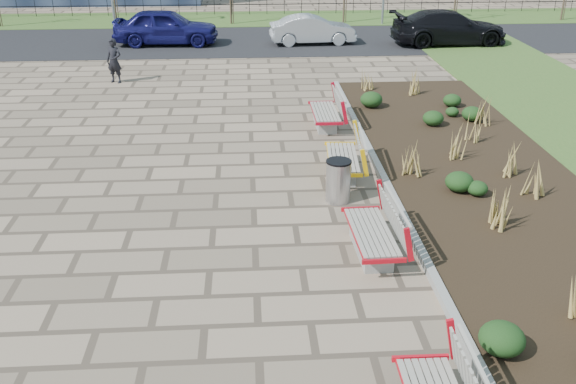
{
  "coord_description": "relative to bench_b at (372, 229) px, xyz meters",
  "views": [
    {
      "loc": [
        0.77,
        -8.28,
        6.09
      ],
      "look_at": [
        1.5,
        3.0,
        0.9
      ],
      "focal_mm": 40.0,
      "sensor_mm": 36.0,
      "label": 1
    }
  ],
  "objects": [
    {
      "name": "bench_d",
      "position": [
        0.0,
        7.4,
        0.0
      ],
      "size": [
        0.91,
        2.1,
        1.0
      ],
      "primitive_type": null,
      "rotation": [
        0.0,
        0.0,
        0.01
      ],
      "color": "#B50C20",
      "rests_on": "ground"
    },
    {
      "name": "planting_bed",
      "position": [
        3.25,
        2.88,
        -0.45
      ],
      "size": [
        4.5,
        18.0,
        0.1
      ],
      "primitive_type": "cube",
      "color": "black",
      "rests_on": "ground"
    },
    {
      "name": "bench_c",
      "position": [
        0.0,
        3.76,
        0.0
      ],
      "size": [
        1.06,
        2.16,
        1.0
      ],
      "primitive_type": null,
      "rotation": [
        0.0,
        0.0,
        -0.08
      ],
      "color": "yellow",
      "rests_on": "ground"
    },
    {
      "name": "planting_curb",
      "position": [
        0.92,
        2.88,
        -0.42
      ],
      "size": [
        0.16,
        18.0,
        0.15
      ],
      "primitive_type": "cube",
      "color": "gray",
      "rests_on": "ground"
    },
    {
      "name": "pedestrian",
      "position": [
        -6.98,
        12.8,
        0.29
      ],
      "size": [
        0.67,
        0.55,
        1.58
      ],
      "primitive_type": "imported",
      "rotation": [
        0.0,
        0.0,
        -0.35
      ],
      "color": "black",
      "rests_on": "ground"
    },
    {
      "name": "ground",
      "position": [
        -3.0,
        -2.12,
        -0.5
      ],
      "size": [
        120.0,
        120.0,
        0.0
      ],
      "primitive_type": "plane",
      "color": "#86725C",
      "rests_on": "ground"
    },
    {
      "name": "road",
      "position": [
        -3.0,
        19.88,
        -0.49
      ],
      "size": [
        80.0,
        7.0,
        0.02
      ],
      "primitive_type": "cube",
      "color": "black",
      "rests_on": "ground"
    },
    {
      "name": "railing_fence",
      "position": [
        -3.0,
        27.38,
        0.14
      ],
      "size": [
        44.0,
        0.1,
        1.2
      ],
      "primitive_type": null,
      "color": "black",
      "rests_on": "grass_verge_far"
    },
    {
      "name": "car_blue",
      "position": [
        -5.84,
        19.32,
        0.31
      ],
      "size": [
        4.73,
        2.05,
        1.59
      ],
      "primitive_type": "imported",
      "rotation": [
        0.0,
        0.0,
        1.53
      ],
      "color": "#12114E",
      "rests_on": "road"
    },
    {
      "name": "bench_b",
      "position": [
        0.0,
        0.0,
        0.0
      ],
      "size": [
        0.97,
        2.13,
        1.0
      ],
      "primitive_type": null,
      "rotation": [
        0.0,
        0.0,
        0.03
      ],
      "color": "red",
      "rests_on": "ground"
    },
    {
      "name": "car_silver",
      "position": [
        0.8,
        19.04,
        0.16
      ],
      "size": [
        3.95,
        1.6,
        1.28
      ],
      "primitive_type": "imported",
      "rotation": [
        0.0,
        0.0,
        1.64
      ],
      "color": "#96989D",
      "rests_on": "road"
    },
    {
      "name": "litter_bin",
      "position": [
        -0.31,
        2.3,
        -0.03
      ],
      "size": [
        0.54,
        0.54,
        0.93
      ],
      "primitive_type": "cylinder",
      "color": "#B2B2B7",
      "rests_on": "ground"
    },
    {
      "name": "grass_verge_far",
      "position": [
        -3.0,
        25.88,
        -0.48
      ],
      "size": [
        80.0,
        5.0,
        0.04
      ],
      "primitive_type": "cube",
      "color": "#33511E",
      "rests_on": "ground"
    },
    {
      "name": "car_black",
      "position": [
        6.95,
        18.54,
        0.28
      ],
      "size": [
        5.3,
        2.37,
        1.51
      ],
      "primitive_type": "imported",
      "rotation": [
        0.0,
        0.0,
        1.62
      ],
      "color": "black",
      "rests_on": "road"
    }
  ]
}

